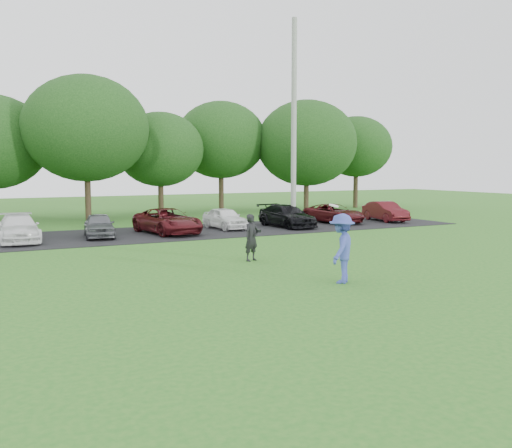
% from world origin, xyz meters
% --- Properties ---
extents(ground, '(100.00, 100.00, 0.00)m').
position_xyz_m(ground, '(0.00, 0.00, 0.00)').
color(ground, '#266D1F').
rests_on(ground, ground).
extents(parking_lot, '(32.00, 6.50, 0.03)m').
position_xyz_m(parking_lot, '(0.00, 13.00, 0.01)').
color(parking_lot, black).
rests_on(parking_lot, ground).
extents(utility_pole, '(0.28, 0.28, 10.89)m').
position_xyz_m(utility_pole, '(6.92, 12.53, 5.44)').
color(utility_pole, '#9C9D98').
rests_on(utility_pole, ground).
extents(frisbee_player, '(1.42, 1.36, 2.22)m').
position_xyz_m(frisbee_player, '(0.53, -0.65, 0.97)').
color(frisbee_player, '#3D4CAE').
rests_on(frisbee_player, ground).
extents(camera_bystander, '(0.68, 0.56, 1.61)m').
position_xyz_m(camera_bystander, '(-0.01, 3.81, 0.81)').
color(camera_bystander, black).
rests_on(camera_bystander, ground).
extents(parked_cars, '(28.40, 4.98, 1.20)m').
position_xyz_m(parked_cars, '(-0.09, 12.87, 0.60)').
color(parked_cars, silver).
rests_on(parked_cars, parking_lot).
extents(tree_row, '(42.39, 9.85, 8.64)m').
position_xyz_m(tree_row, '(1.51, 22.76, 4.91)').
color(tree_row, '#38281C').
rests_on(tree_row, ground).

